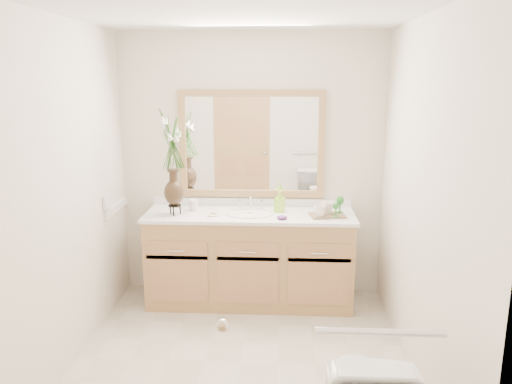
# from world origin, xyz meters

# --- Properties ---
(floor) EXTENTS (2.60, 2.60, 0.00)m
(floor) POSITION_xyz_m (0.00, 0.00, 0.00)
(floor) COLOR beige
(floor) RESTS_ON ground
(ceiling) EXTENTS (2.40, 2.60, 0.02)m
(ceiling) POSITION_xyz_m (0.00, 0.00, 2.40)
(ceiling) COLOR white
(ceiling) RESTS_ON wall_back
(wall_back) EXTENTS (2.40, 0.02, 2.40)m
(wall_back) POSITION_xyz_m (0.00, 1.30, 1.20)
(wall_back) COLOR silver
(wall_back) RESTS_ON floor
(wall_front) EXTENTS (2.40, 0.02, 2.40)m
(wall_front) POSITION_xyz_m (0.00, -1.30, 1.20)
(wall_front) COLOR silver
(wall_front) RESTS_ON floor
(wall_left) EXTENTS (0.02, 2.60, 2.40)m
(wall_left) POSITION_xyz_m (-1.20, 0.00, 1.20)
(wall_left) COLOR silver
(wall_left) RESTS_ON floor
(wall_right) EXTENTS (0.02, 2.60, 2.40)m
(wall_right) POSITION_xyz_m (1.20, 0.00, 1.20)
(wall_right) COLOR silver
(wall_right) RESTS_ON floor
(vanity) EXTENTS (1.80, 0.55, 0.80)m
(vanity) POSITION_xyz_m (0.00, 1.01, 0.40)
(vanity) COLOR tan
(vanity) RESTS_ON floor
(counter) EXTENTS (1.84, 0.57, 0.03)m
(counter) POSITION_xyz_m (0.00, 1.01, 0.82)
(counter) COLOR white
(counter) RESTS_ON vanity
(sink) EXTENTS (0.38, 0.34, 0.23)m
(sink) POSITION_xyz_m (0.00, 1.00, 0.78)
(sink) COLOR white
(sink) RESTS_ON counter
(mirror) EXTENTS (1.32, 0.04, 0.97)m
(mirror) POSITION_xyz_m (0.00, 1.28, 1.41)
(mirror) COLOR white
(mirror) RESTS_ON wall_back
(switch_plate) EXTENTS (0.02, 0.12, 0.12)m
(switch_plate) POSITION_xyz_m (-1.19, 0.76, 0.98)
(switch_plate) COLOR white
(switch_plate) RESTS_ON wall_left
(door) EXTENTS (0.80, 0.03, 2.00)m
(door) POSITION_xyz_m (-0.30, -1.29, 1.00)
(door) COLOR tan
(door) RESTS_ON floor
(grab_bar) EXTENTS (0.55, 0.03, 0.03)m
(grab_bar) POSITION_xyz_m (0.70, -1.27, 0.95)
(grab_bar) COLOR silver
(grab_bar) RESTS_ON wall_front
(flower_vase) EXTENTS (0.20, 0.20, 0.82)m
(flower_vase) POSITION_xyz_m (-0.65, 0.95, 1.39)
(flower_vase) COLOR black
(flower_vase) RESTS_ON counter
(tumbler) EXTENTS (0.08, 0.08, 0.10)m
(tumbler) POSITION_xyz_m (-0.51, 1.08, 0.88)
(tumbler) COLOR white
(tumbler) RESTS_ON counter
(soap_dish) EXTENTS (0.11, 0.11, 0.03)m
(soap_dish) POSITION_xyz_m (-0.31, 0.93, 0.84)
(soap_dish) COLOR white
(soap_dish) RESTS_ON counter
(soap_bottle) EXTENTS (0.10, 0.10, 0.17)m
(soap_bottle) POSITION_xyz_m (0.26, 1.09, 0.91)
(soap_bottle) COLOR #A0EA37
(soap_bottle) RESTS_ON counter
(purple_dish) EXTENTS (0.09, 0.08, 0.03)m
(purple_dish) POSITION_xyz_m (0.28, 0.84, 0.85)
(purple_dish) COLOR #56256F
(purple_dish) RESTS_ON counter
(tray) EXTENTS (0.33, 0.25, 0.01)m
(tray) POSITION_xyz_m (0.67, 0.96, 0.84)
(tray) COLOR olive
(tray) RESTS_ON counter
(mug_left) EXTENTS (0.13, 0.12, 0.10)m
(mug_left) POSITION_xyz_m (0.60, 0.90, 0.89)
(mug_left) COLOR white
(mug_left) RESTS_ON tray
(mug_right) EXTENTS (0.14, 0.13, 0.11)m
(mug_right) POSITION_xyz_m (0.67, 0.99, 0.90)
(mug_right) COLOR white
(mug_right) RESTS_ON tray
(goblet_front) EXTENTS (0.06, 0.06, 0.13)m
(goblet_front) POSITION_xyz_m (0.74, 0.90, 0.93)
(goblet_front) COLOR #2A7C29
(goblet_front) RESTS_ON tray
(goblet_back) EXTENTS (0.07, 0.07, 0.15)m
(goblet_back) POSITION_xyz_m (0.79, 1.03, 0.95)
(goblet_back) COLOR #2A7C29
(goblet_back) RESTS_ON tray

